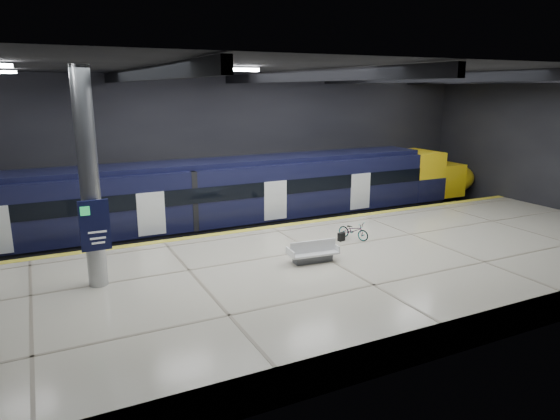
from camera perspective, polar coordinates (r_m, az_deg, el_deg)
ground at (r=20.95m, az=2.29°, el=-6.68°), size 30.00×30.00×0.00m
room_shell at (r=19.70m, az=2.44°, el=9.11°), size 30.10×16.10×8.05m
platform at (r=18.75m, az=5.99°, el=-7.47°), size 30.00×11.00×1.10m
safety_strip at (r=22.94m, az=-0.97°, el=-1.94°), size 30.00×0.40×0.01m
rails at (r=25.64m, az=-3.60°, el=-2.65°), size 30.00×1.52×0.16m
train at (r=25.02m, az=-4.42°, el=1.60°), size 29.40×2.84×3.79m
bench at (r=18.38m, az=3.77°, el=-5.08°), size 1.91×0.93×0.82m
bicycle at (r=21.27m, az=8.40°, el=-2.33°), size 1.04×1.50×0.75m
pannier_bag at (r=21.00m, az=7.03°, el=-3.06°), size 0.33×0.25×0.35m
info_column at (r=16.50m, az=-20.92°, el=2.89°), size 0.90×0.78×6.90m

